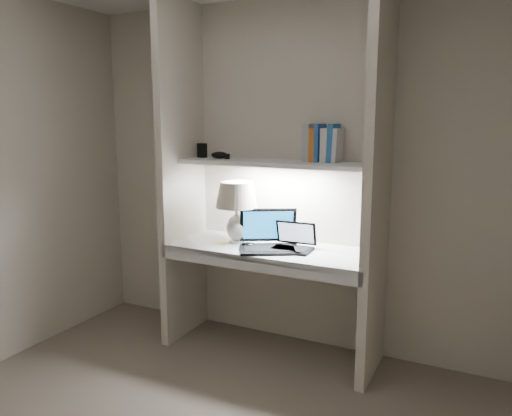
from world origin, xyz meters
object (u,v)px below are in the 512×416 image
Objects in this scene: book_row at (323,144)px; table_lamp at (237,202)px; speaker at (266,230)px; laptop_netbook at (292,243)px; laptop_main at (269,240)px.

table_lamp is at bearing -162.98° from book_row.
book_row is (0.44, -0.04, 0.65)m from speaker.
laptop_netbook is at bearing -59.19° from speaker.
table_lamp is at bearing -146.61° from speaker.
laptop_netbook is (0.16, 0.05, -0.02)m from laptop_main.
speaker is 0.79m from book_row.
table_lamp is 0.50m from laptop_netbook.
laptop_main reaches higher than laptop_netbook.
book_row is at bearing 17.02° from table_lamp.
table_lamp is 0.34m from speaker.
laptop_main is 4.07× the size of speaker.
table_lamp is 0.37m from laptop_main.
laptop_netbook is 2.36× the size of speaker.
laptop_netbook is (0.43, 0.01, -0.26)m from table_lamp.
book_row reaches higher than laptop_main.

